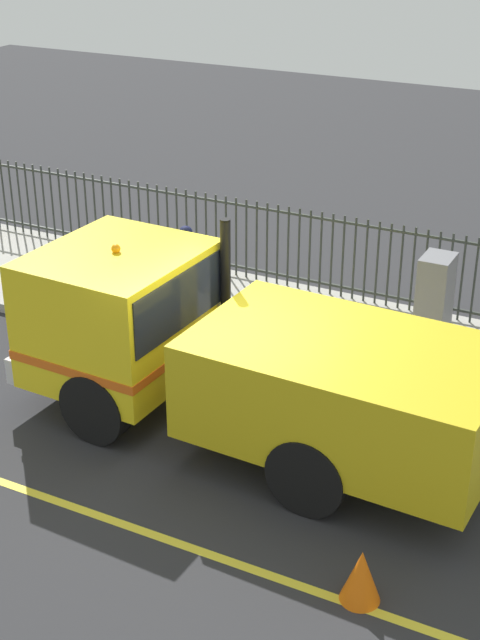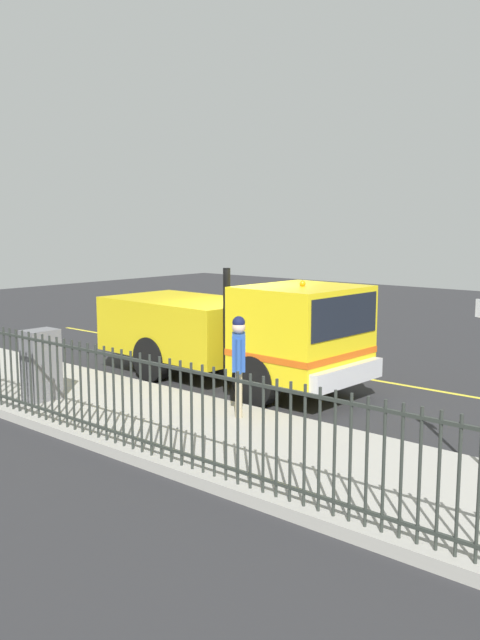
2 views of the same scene
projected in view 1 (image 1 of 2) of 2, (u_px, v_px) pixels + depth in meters
name	position (u px, v px, depth m)	size (l,w,h in m)	color
ground_plane	(229.00, 433.00, 11.98)	(45.29, 45.29, 0.00)	#2B2B2D
sidewalk_slab	(320.00, 335.00, 14.38)	(3.05, 20.59, 0.15)	#A3A099
lane_marking	(137.00, 529.00, 10.22)	(0.12, 18.53, 0.01)	yellow
work_truck	(220.00, 346.00, 11.55)	(2.45, 6.31, 2.53)	yellow
worker_standing	(187.00, 267.00, 13.96)	(0.50, 0.47, 1.69)	#264C99
iron_fence	(354.00, 258.00, 15.11)	(0.04, 17.53, 1.43)	#2D332D
utility_cabinet	(435.00, 296.00, 13.94)	(0.60, 0.46, 1.29)	slate
traffic_cone	(361.00, 576.00, 9.11)	(0.42, 0.42, 0.59)	orange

